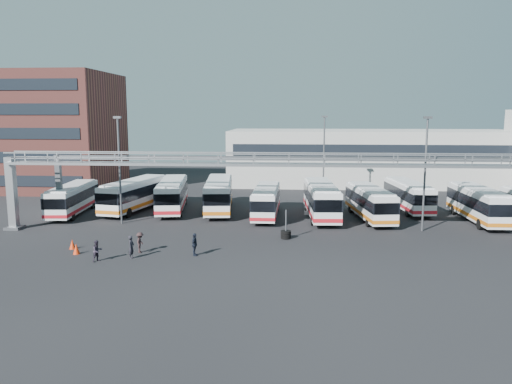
# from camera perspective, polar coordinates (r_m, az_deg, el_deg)

# --- Properties ---
(ground) EXTENTS (140.00, 140.00, 0.00)m
(ground) POSITION_cam_1_polar(r_m,az_deg,el_deg) (39.16, 3.62, -6.52)
(ground) COLOR black
(ground) RESTS_ON ground
(gantry) EXTENTS (51.40, 5.15, 7.10)m
(gantry) POSITION_cam_1_polar(r_m,az_deg,el_deg) (43.90, 3.78, 2.48)
(gantry) COLOR gray
(gantry) RESTS_ON ground
(apartment_building) EXTENTS (18.00, 15.00, 16.00)m
(apartment_building) POSITION_cam_1_polar(r_m,az_deg,el_deg) (76.01, -22.75, 6.41)
(apartment_building) COLOR brown
(apartment_building) RESTS_ON ground
(warehouse) EXTENTS (42.00, 14.00, 8.00)m
(warehouse) POSITION_cam_1_polar(r_m,az_deg,el_deg) (76.91, 13.00, 3.91)
(warehouse) COLOR #9E9E99
(warehouse) RESTS_ON ground
(light_pole_left) EXTENTS (0.70, 0.35, 10.21)m
(light_pole_left) POSITION_cam_1_polar(r_m,az_deg,el_deg) (48.82, -15.35, 3.09)
(light_pole_left) COLOR #4C4F54
(light_pole_left) RESTS_ON ground
(light_pole_mid) EXTENTS (0.70, 0.35, 10.21)m
(light_pole_mid) POSITION_cam_1_polar(r_m,az_deg,el_deg) (46.47, 18.78, 2.66)
(light_pole_mid) COLOR #4C4F54
(light_pole_mid) RESTS_ON ground
(light_pole_back) EXTENTS (0.70, 0.35, 10.21)m
(light_pole_back) POSITION_cam_1_polar(r_m,az_deg,el_deg) (60.04, 7.77, 4.36)
(light_pole_back) COLOR #4C4F54
(light_pole_back) RESTS_ON ground
(bus_0) EXTENTS (3.31, 10.42, 3.11)m
(bus_0) POSITION_cam_1_polar(r_m,az_deg,el_deg) (55.43, -20.24, -0.66)
(bus_0) COLOR silver
(bus_0) RESTS_ON ground
(bus_1) EXTENTS (4.70, 11.47, 3.40)m
(bus_1) POSITION_cam_1_polar(r_m,az_deg,el_deg) (55.50, -13.67, -0.18)
(bus_1) COLOR silver
(bus_1) RESTS_ON ground
(bus_2) EXTENTS (4.15, 11.36, 3.37)m
(bus_2) POSITION_cam_1_polar(r_m,az_deg,el_deg) (54.65, -9.56, -0.20)
(bus_2) COLOR silver
(bus_2) RESTS_ON ground
(bus_3) EXTENTS (3.85, 11.67, 3.48)m
(bus_3) POSITION_cam_1_polar(r_m,az_deg,el_deg) (53.72, -4.27, -0.20)
(bus_3) COLOR silver
(bus_3) RESTS_ON ground
(bus_4) EXTENTS (2.51, 10.22, 3.09)m
(bus_4) POSITION_cam_1_polar(r_m,az_deg,el_deg) (50.79, 1.17, -0.95)
(bus_4) COLOR silver
(bus_4) RESTS_ON ground
(bus_5) EXTENTS (3.31, 11.62, 3.49)m
(bus_5) POSITION_cam_1_polar(r_m,az_deg,el_deg) (50.81, 7.46, -0.77)
(bus_5) COLOR silver
(bus_5) RESTS_ON ground
(bus_6) EXTENTS (3.80, 10.78, 3.20)m
(bus_6) POSITION_cam_1_polar(r_m,az_deg,el_deg) (50.87, 12.89, -1.09)
(bus_6) COLOR silver
(bus_6) RESTS_ON ground
(bus_7) EXTENTS (3.47, 10.60, 3.16)m
(bus_7) POSITION_cam_1_polar(r_m,az_deg,el_deg) (56.53, 17.00, -0.29)
(bus_7) COLOR silver
(bus_7) RESTS_ON ground
(bus_8) EXTENTS (2.82, 11.00, 3.32)m
(bus_8) POSITION_cam_1_polar(r_m,az_deg,el_deg) (53.08, 24.08, -1.16)
(bus_8) COLOR silver
(bus_8) RESTS_ON ground
(pedestrian_a) EXTENTS (0.43, 0.64, 1.69)m
(pedestrian_a) POSITION_cam_1_polar(r_m,az_deg,el_deg) (37.55, -14.06, -6.12)
(pedestrian_a) COLOR black
(pedestrian_a) RESTS_ON ground
(pedestrian_b) EXTENTS (0.92, 0.95, 1.55)m
(pedestrian_b) POSITION_cam_1_polar(r_m,az_deg,el_deg) (37.46, -17.69, -6.43)
(pedestrian_b) COLOR #292330
(pedestrian_b) RESTS_ON ground
(pedestrian_c) EXTENTS (0.62, 1.04, 1.58)m
(pedestrian_c) POSITION_cam_1_polar(r_m,az_deg,el_deg) (38.93, -13.11, -5.64)
(pedestrian_c) COLOR black
(pedestrian_c) RESTS_ON ground
(pedestrian_d) EXTENTS (0.49, 1.03, 1.70)m
(pedestrian_d) POSITION_cam_1_polar(r_m,az_deg,el_deg) (37.39, -7.03, -5.97)
(pedestrian_d) COLOR black
(pedestrian_d) RESTS_ON ground
(cone_left) EXTENTS (0.65, 0.65, 0.80)m
(cone_left) POSITION_cam_1_polar(r_m,az_deg,el_deg) (40.00, -19.85, -6.13)
(cone_left) COLOR red
(cone_left) RESTS_ON ground
(cone_right) EXTENTS (0.61, 0.61, 0.76)m
(cone_right) POSITION_cam_1_polar(r_m,az_deg,el_deg) (41.56, -20.25, -5.62)
(cone_right) COLOR red
(cone_right) RESTS_ON ground
(tire_stack) EXTENTS (0.87, 0.87, 2.47)m
(tire_stack) POSITION_cam_1_polar(r_m,az_deg,el_deg) (42.24, 3.43, -4.79)
(tire_stack) COLOR black
(tire_stack) RESTS_ON ground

